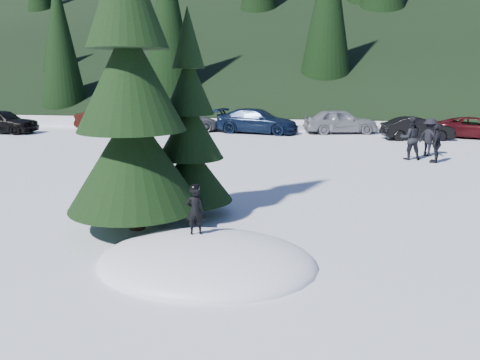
% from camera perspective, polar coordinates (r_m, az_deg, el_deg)
% --- Properties ---
extents(ground, '(200.00, 200.00, 0.00)m').
position_cam_1_polar(ground, '(9.59, -4.09, -10.09)').
color(ground, white).
rests_on(ground, ground).
extents(snow_mound, '(4.48, 3.52, 0.96)m').
position_cam_1_polar(snow_mound, '(9.59, -4.09, -10.09)').
color(snow_mound, white).
rests_on(snow_mound, ground).
extents(forest_hillside, '(200.00, 60.00, 25.00)m').
position_cam_1_polar(forest_hillside, '(63.20, 8.38, 20.78)').
color(forest_hillside, black).
rests_on(forest_hillside, ground).
extents(spruce_tall, '(3.20, 3.20, 8.60)m').
position_cam_1_polar(spruce_tall, '(11.25, -13.22, 10.43)').
color(spruce_tall, black).
rests_on(spruce_tall, ground).
extents(spruce_short, '(2.20, 2.20, 5.37)m').
position_cam_1_polar(spruce_short, '(12.34, -6.10, 5.21)').
color(spruce_short, black).
rests_on(spruce_short, ground).
extents(child_skier, '(0.42, 0.33, 0.99)m').
position_cam_1_polar(child_skier, '(9.70, -5.49, -3.73)').
color(child_skier, black).
rests_on(child_skier, snow_mound).
extents(adult_0, '(0.96, 0.77, 1.89)m').
position_cam_1_polar(adult_0, '(21.93, 20.11, 4.82)').
color(adult_0, black).
rests_on(adult_0, ground).
extents(adult_1, '(0.74, 1.06, 1.67)m').
position_cam_1_polar(adult_1, '(21.52, 22.83, 4.15)').
color(adult_1, black).
rests_on(adult_1, ground).
extents(adult_2, '(1.20, 1.27, 1.73)m').
position_cam_1_polar(adult_2, '(23.15, 22.10, 4.85)').
color(adult_2, black).
rests_on(adult_2, ground).
extents(car_0, '(4.48, 1.86, 1.52)m').
position_cam_1_polar(car_0, '(33.34, -27.07, 6.40)').
color(car_0, black).
rests_on(car_0, ground).
extents(car_1, '(4.63, 3.20, 1.45)m').
position_cam_1_polar(car_1, '(33.13, -15.73, 7.23)').
color(car_1, black).
rests_on(car_1, ground).
extents(car_2, '(5.28, 3.73, 1.34)m').
position_cam_1_polar(car_2, '(30.92, -6.96, 7.14)').
color(car_2, '#54575C').
rests_on(car_2, ground).
extents(car_3, '(5.57, 3.09, 1.53)m').
position_cam_1_polar(car_3, '(29.85, 2.08, 7.20)').
color(car_3, black).
rests_on(car_3, ground).
extents(car_4, '(4.83, 2.81, 1.55)m').
position_cam_1_polar(car_4, '(30.36, 12.12, 7.04)').
color(car_4, gray).
rests_on(car_4, ground).
extents(car_5, '(4.09, 2.01, 1.29)m').
position_cam_1_polar(car_5, '(28.69, 20.79, 5.90)').
color(car_5, black).
rests_on(car_5, ground).
extents(car_6, '(4.78, 3.21, 1.22)m').
position_cam_1_polar(car_6, '(30.75, 26.73, 5.72)').
color(car_6, '#3E0B0F').
rests_on(car_6, ground).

